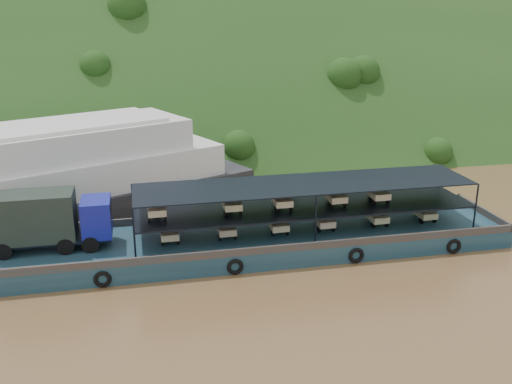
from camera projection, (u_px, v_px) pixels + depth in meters
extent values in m
plane|color=brown|center=(293.00, 247.00, 39.73)|extent=(160.00, 160.00, 0.00)
cube|color=#193814|center=(217.00, 137.00, 73.17)|extent=(140.00, 39.60, 39.60)
cube|color=#122C3F|center=(255.00, 242.00, 39.08)|extent=(35.00, 7.00, 1.20)
cube|color=#592D19|center=(245.00, 213.00, 41.98)|extent=(35.00, 0.20, 0.50)
cube|color=#592D19|center=(266.00, 250.00, 35.66)|extent=(35.00, 0.20, 0.50)
cube|color=#592D19|center=(483.00, 211.00, 42.33)|extent=(0.20, 7.00, 0.50)
torus|color=black|center=(103.00, 279.00, 33.78)|extent=(1.06, 0.26, 1.06)
torus|color=black|center=(235.00, 267.00, 35.40)|extent=(1.06, 0.26, 1.06)
torus|color=black|center=(356.00, 256.00, 37.01)|extent=(1.06, 0.26, 1.06)
torus|color=black|center=(454.00, 246.00, 38.42)|extent=(1.06, 0.26, 1.06)
cylinder|color=black|center=(3.00, 251.00, 34.76)|extent=(1.08, 0.38, 1.07)
cylinder|color=black|center=(10.00, 237.00, 36.86)|extent=(1.08, 0.38, 1.07)
cylinder|color=black|center=(66.00, 246.00, 35.48)|extent=(1.08, 0.38, 1.07)
cylinder|color=black|center=(69.00, 233.00, 37.58)|extent=(1.08, 0.38, 1.07)
cylinder|color=black|center=(91.00, 244.00, 35.78)|extent=(1.08, 0.38, 1.07)
cylinder|color=black|center=(93.00, 231.00, 37.87)|extent=(1.08, 0.38, 1.07)
cube|color=black|center=(53.00, 238.00, 36.31)|extent=(7.32, 2.40, 0.21)
cube|color=navy|center=(97.00, 217.00, 36.47)|extent=(1.84, 2.59, 2.36)
cube|color=black|center=(111.00, 209.00, 36.52)|extent=(0.08, 2.15, 0.97)
cube|color=black|center=(32.00, 216.00, 35.61)|extent=(5.17, 2.61, 3.01)
cube|color=black|center=(304.00, 207.00, 39.09)|extent=(23.00, 5.00, 0.12)
cube|color=black|center=(305.00, 184.00, 38.58)|extent=(23.00, 5.00, 0.08)
cylinder|color=black|center=(134.00, 234.00, 34.45)|extent=(0.12, 0.12, 3.30)
cylinder|color=black|center=(133.00, 207.00, 39.09)|extent=(0.12, 0.12, 3.30)
cylinder|color=black|center=(316.00, 220.00, 36.77)|extent=(0.12, 0.12, 3.30)
cylinder|color=black|center=(294.00, 196.00, 41.41)|extent=(0.12, 0.12, 3.30)
cylinder|color=black|center=(476.00, 207.00, 39.09)|extent=(0.12, 0.12, 3.30)
cylinder|color=black|center=(439.00, 186.00, 43.73)|extent=(0.12, 0.12, 3.30)
cylinder|color=black|center=(168.00, 231.00, 38.63)|extent=(0.12, 0.52, 0.52)
cylinder|color=black|center=(162.00, 242.00, 36.85)|extent=(0.14, 0.52, 0.52)
cylinder|color=black|center=(178.00, 241.00, 37.06)|extent=(0.14, 0.52, 0.52)
cube|color=beige|center=(169.00, 234.00, 37.17)|extent=(1.15, 1.50, 0.44)
cube|color=red|center=(168.00, 225.00, 38.19)|extent=(0.55, 0.80, 0.80)
cube|color=red|center=(168.00, 219.00, 37.84)|extent=(0.50, 0.10, 0.10)
cylinder|color=black|center=(223.00, 227.00, 39.39)|extent=(0.12, 0.52, 0.52)
cylinder|color=black|center=(220.00, 237.00, 37.61)|extent=(0.14, 0.52, 0.52)
cylinder|color=black|center=(235.00, 236.00, 37.82)|extent=(0.14, 0.52, 0.52)
cube|color=#C8B18E|center=(226.00, 230.00, 37.93)|extent=(1.15, 1.50, 0.44)
cube|color=red|center=(224.00, 221.00, 38.95)|extent=(0.55, 0.80, 0.80)
cube|color=red|center=(224.00, 215.00, 38.61)|extent=(0.50, 0.10, 0.10)
cylinder|color=black|center=(274.00, 223.00, 40.11)|extent=(0.12, 0.52, 0.52)
cylinder|color=black|center=(273.00, 233.00, 38.34)|extent=(0.14, 0.52, 0.52)
cylinder|color=black|center=(287.00, 231.00, 38.54)|extent=(0.14, 0.52, 0.52)
cube|color=beige|center=(279.00, 226.00, 38.66)|extent=(1.15, 1.50, 0.44)
cube|color=#AD230B|center=(275.00, 217.00, 39.67)|extent=(0.55, 0.80, 0.80)
cube|color=#AD230B|center=(275.00, 211.00, 39.33)|extent=(0.50, 0.10, 0.10)
cylinder|color=black|center=(318.00, 219.00, 40.77)|extent=(0.12, 0.52, 0.52)
cylinder|color=black|center=(319.00, 229.00, 39.00)|extent=(0.14, 0.52, 0.52)
cylinder|color=black|center=(333.00, 228.00, 39.20)|extent=(0.14, 0.52, 0.52)
cube|color=beige|center=(325.00, 222.00, 39.32)|extent=(1.15, 1.50, 0.44)
cube|color=red|center=(320.00, 214.00, 40.33)|extent=(0.55, 0.80, 0.80)
cube|color=red|center=(321.00, 208.00, 39.99)|extent=(0.50, 0.10, 0.10)
cylinder|color=black|center=(369.00, 215.00, 41.57)|extent=(0.12, 0.52, 0.52)
cylinder|color=black|center=(373.00, 224.00, 39.80)|extent=(0.14, 0.52, 0.52)
cylinder|color=black|center=(386.00, 223.00, 40.00)|extent=(0.14, 0.52, 0.52)
cube|color=beige|center=(378.00, 218.00, 40.12)|extent=(1.15, 1.50, 0.44)
cube|color=#B80C1E|center=(372.00, 210.00, 41.13)|extent=(0.55, 0.80, 0.80)
cube|color=#B80C1E|center=(373.00, 204.00, 40.79)|extent=(0.50, 0.10, 0.10)
cylinder|color=black|center=(416.00, 211.00, 42.31)|extent=(0.12, 0.52, 0.52)
cylinder|color=black|center=(421.00, 220.00, 40.54)|extent=(0.14, 0.52, 0.52)
cylinder|color=black|center=(434.00, 219.00, 40.74)|extent=(0.14, 0.52, 0.52)
cube|color=#BAB583|center=(426.00, 214.00, 40.86)|extent=(1.15, 1.50, 0.44)
cube|color=#B11C0B|center=(418.00, 206.00, 41.87)|extent=(0.55, 0.80, 0.80)
cube|color=#B11C0B|center=(420.00, 201.00, 41.53)|extent=(0.50, 0.10, 0.10)
cylinder|color=black|center=(156.00, 208.00, 37.95)|extent=(0.12, 0.52, 0.52)
cylinder|color=black|center=(149.00, 218.00, 36.17)|extent=(0.14, 0.52, 0.52)
cylinder|color=black|center=(165.00, 217.00, 36.37)|extent=(0.14, 0.52, 0.52)
cube|color=beige|center=(157.00, 210.00, 36.49)|extent=(1.15, 1.50, 0.44)
cube|color=red|center=(156.00, 202.00, 37.51)|extent=(0.55, 0.80, 0.80)
cube|color=red|center=(155.00, 196.00, 37.16)|extent=(0.50, 0.10, 0.10)
cylinder|color=black|center=(228.00, 203.00, 38.93)|extent=(0.12, 0.52, 0.52)
cylinder|color=black|center=(225.00, 212.00, 37.16)|extent=(0.14, 0.52, 0.52)
cylinder|color=black|center=(241.00, 211.00, 37.36)|extent=(0.14, 0.52, 0.52)
cube|color=#C6B98C|center=(232.00, 205.00, 37.48)|extent=(1.15, 1.50, 0.44)
cube|color=navy|center=(229.00, 197.00, 38.49)|extent=(0.55, 0.80, 0.80)
cube|color=navy|center=(229.00, 191.00, 38.15)|extent=(0.50, 0.10, 0.10)
cylinder|color=black|center=(277.00, 199.00, 39.62)|extent=(0.12, 0.52, 0.52)
cylinder|color=black|center=(276.00, 208.00, 37.85)|extent=(0.14, 0.52, 0.52)
cylinder|color=black|center=(291.00, 207.00, 38.05)|extent=(0.14, 0.52, 0.52)
cube|color=beige|center=(282.00, 201.00, 38.17)|extent=(1.15, 1.50, 0.44)
cube|color=red|center=(278.00, 194.00, 39.18)|extent=(0.55, 0.80, 0.80)
cube|color=red|center=(279.00, 188.00, 38.84)|extent=(0.50, 0.10, 0.10)
cylinder|color=black|center=(329.00, 196.00, 40.39)|extent=(0.12, 0.52, 0.52)
cylinder|color=black|center=(331.00, 204.00, 38.62)|extent=(0.14, 0.52, 0.52)
cylinder|color=black|center=(345.00, 203.00, 38.82)|extent=(0.14, 0.52, 0.52)
cube|color=#CCBA90|center=(336.00, 197.00, 38.94)|extent=(1.15, 1.50, 0.44)
cube|color=beige|center=(331.00, 190.00, 39.95)|extent=(0.55, 0.80, 0.80)
cube|color=beige|center=(332.00, 184.00, 39.61)|extent=(0.50, 0.10, 0.10)
cylinder|color=black|center=(370.00, 193.00, 41.03)|extent=(0.12, 0.52, 0.52)
cylinder|color=black|center=(374.00, 201.00, 39.25)|extent=(0.14, 0.52, 0.52)
cylinder|color=black|center=(387.00, 200.00, 39.45)|extent=(0.14, 0.52, 0.52)
cube|color=beige|center=(379.00, 194.00, 39.57)|extent=(1.15, 1.50, 0.44)
cube|color=#AB120B|center=(373.00, 187.00, 40.58)|extent=(0.55, 0.80, 0.80)
cube|color=#AB120B|center=(374.00, 181.00, 40.24)|extent=(0.50, 0.10, 0.10)
cube|color=black|center=(25.00, 210.00, 43.70)|extent=(37.34, 23.63, 2.21)
cube|color=silver|center=(21.00, 180.00, 42.96)|extent=(31.93, 20.51, 2.58)
cube|color=silver|center=(17.00, 148.00, 42.19)|extent=(26.52, 17.38, 2.39)
cube|color=silver|center=(15.00, 130.00, 41.77)|extent=(22.78, 15.02, 0.28)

